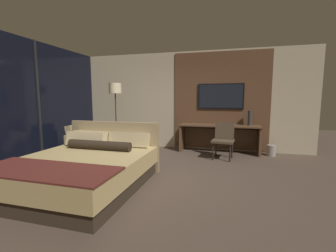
% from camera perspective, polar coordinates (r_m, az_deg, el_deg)
% --- Properties ---
extents(ground_plane, '(16.00, 16.00, 0.00)m').
position_cam_1_polar(ground_plane, '(4.41, -3.90, -12.49)').
color(ground_plane, '#4C3D33').
extents(wall_back_tv_panel, '(7.20, 0.09, 2.80)m').
position_cam_1_polar(wall_back_tv_panel, '(6.63, 4.84, 6.39)').
color(wall_back_tv_panel, '#BCAD8E').
rests_on(wall_back_tv_panel, ground_plane).
extents(wall_left_window, '(0.06, 6.00, 2.80)m').
position_cam_1_polar(wall_left_window, '(6.15, -30.13, 4.71)').
color(wall_left_window, black).
rests_on(wall_left_window, ground_plane).
extents(bed, '(1.97, 2.26, 0.99)m').
position_cam_1_polar(bed, '(4.09, -20.52, -9.98)').
color(bed, '#33281E').
rests_on(bed, ground_plane).
extents(desk, '(2.12, 0.56, 0.76)m').
position_cam_1_polar(desk, '(6.29, 12.87, -1.77)').
color(desk, brown).
rests_on(desk, ground_plane).
extents(tv, '(1.25, 0.04, 0.70)m').
position_cam_1_polar(tv, '(6.45, 13.21, 7.37)').
color(tv, black).
extents(desk_chair, '(0.55, 0.55, 0.89)m').
position_cam_1_polar(desk_chair, '(5.68, 13.96, -2.73)').
color(desk_chair, '#4C3D2D').
rests_on(desk_chair, ground_plane).
extents(armchair_by_window, '(0.98, 1.00, 0.82)m').
position_cam_1_polar(armchair_by_window, '(6.20, -19.87, -4.51)').
color(armchair_by_window, '#998460').
rests_on(armchair_by_window, ground_plane).
extents(floor_lamp, '(0.34, 0.34, 1.89)m').
position_cam_1_polar(floor_lamp, '(6.46, -13.24, 7.92)').
color(floor_lamp, '#282623').
rests_on(floor_lamp, ground_plane).
extents(vase_tall, '(0.11, 0.11, 0.39)m').
position_cam_1_polar(vase_tall, '(6.34, 20.07, 1.92)').
color(vase_tall, '#333338').
rests_on(vase_tall, desk).
extents(waste_bin, '(0.22, 0.22, 0.28)m').
position_cam_1_polar(waste_bin, '(6.39, 24.73, -5.66)').
color(waste_bin, gray).
rests_on(waste_bin, ground_plane).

